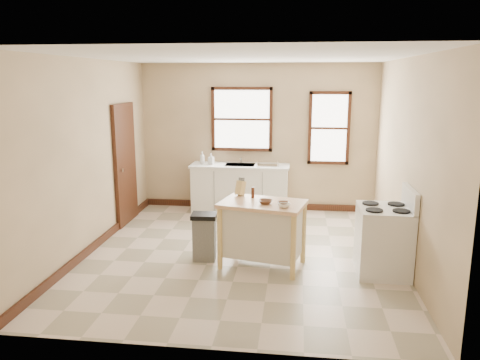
% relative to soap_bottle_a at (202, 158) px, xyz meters
% --- Properties ---
extents(floor, '(5.00, 5.00, 0.00)m').
position_rel_soap_bottle_a_xyz_m(floor, '(1.02, -2.17, -1.04)').
color(floor, beige).
rests_on(floor, ground).
extents(ceiling, '(5.00, 5.00, 0.00)m').
position_rel_soap_bottle_a_xyz_m(ceiling, '(1.02, -2.17, 1.76)').
color(ceiling, white).
rests_on(ceiling, ground).
extents(wall_back, '(4.50, 0.04, 2.80)m').
position_rel_soap_bottle_a_xyz_m(wall_back, '(1.02, 0.33, 0.36)').
color(wall_back, '#D3B58B').
rests_on(wall_back, ground).
extents(wall_left, '(0.04, 5.00, 2.80)m').
position_rel_soap_bottle_a_xyz_m(wall_left, '(-1.23, -2.17, 0.36)').
color(wall_left, '#D3B58B').
rests_on(wall_left, ground).
extents(wall_right, '(0.04, 5.00, 2.80)m').
position_rel_soap_bottle_a_xyz_m(wall_right, '(3.27, -2.17, 0.36)').
color(wall_right, '#D3B58B').
rests_on(wall_right, ground).
extents(window_main, '(1.17, 0.06, 1.22)m').
position_rel_soap_bottle_a_xyz_m(window_main, '(0.72, 0.31, 0.71)').
color(window_main, black).
rests_on(window_main, wall_back).
extents(window_side, '(0.77, 0.06, 1.37)m').
position_rel_soap_bottle_a_xyz_m(window_side, '(2.37, 0.31, 0.56)').
color(window_side, black).
rests_on(window_side, wall_back).
extents(door_left, '(0.06, 0.90, 2.10)m').
position_rel_soap_bottle_a_xyz_m(door_left, '(-1.19, -0.87, 0.01)').
color(door_left, black).
rests_on(door_left, ground).
extents(baseboard_back, '(4.50, 0.04, 0.12)m').
position_rel_soap_bottle_a_xyz_m(baseboard_back, '(1.02, 0.30, -0.98)').
color(baseboard_back, black).
rests_on(baseboard_back, ground).
extents(baseboard_left, '(0.04, 5.00, 0.12)m').
position_rel_soap_bottle_a_xyz_m(baseboard_left, '(-1.20, -2.17, -0.98)').
color(baseboard_left, black).
rests_on(baseboard_left, ground).
extents(sink_counter, '(1.86, 0.62, 0.92)m').
position_rel_soap_bottle_a_xyz_m(sink_counter, '(0.72, 0.03, -0.58)').
color(sink_counter, white).
rests_on(sink_counter, ground).
extents(faucet, '(0.03, 0.03, 0.22)m').
position_rel_soap_bottle_a_xyz_m(faucet, '(0.72, 0.21, -0.01)').
color(faucet, silver).
rests_on(faucet, sink_counter).
extents(soap_bottle_a, '(0.11, 0.11, 0.24)m').
position_rel_soap_bottle_a_xyz_m(soap_bottle_a, '(0.00, 0.00, 0.00)').
color(soap_bottle_a, '#B2B2B2').
rests_on(soap_bottle_a, sink_counter).
extents(soap_bottle_b, '(0.11, 0.11, 0.21)m').
position_rel_soap_bottle_a_xyz_m(soap_bottle_b, '(0.17, 0.01, -0.02)').
color(soap_bottle_b, '#B2B2B2').
rests_on(soap_bottle_b, sink_counter).
extents(dish_rack, '(0.44, 0.37, 0.10)m').
position_rel_soap_bottle_a_xyz_m(dish_rack, '(1.25, -0.04, -0.07)').
color(dish_rack, silver).
rests_on(dish_rack, sink_counter).
extents(kitchen_island, '(1.23, 0.93, 0.90)m').
position_rel_soap_bottle_a_xyz_m(kitchen_island, '(1.35, -2.58, -0.59)').
color(kitchen_island, '#F8C892').
rests_on(kitchen_island, ground).
extents(knife_block, '(0.14, 0.14, 0.20)m').
position_rel_soap_bottle_a_xyz_m(knife_block, '(1.01, -2.26, -0.04)').
color(knife_block, '#DAB072').
rests_on(knife_block, kitchen_island).
extents(pepper_grinder, '(0.06, 0.06, 0.15)m').
position_rel_soap_bottle_a_xyz_m(pepper_grinder, '(1.19, -2.37, -0.06)').
color(pepper_grinder, '#452112').
rests_on(pepper_grinder, kitchen_island).
extents(bowl_a, '(0.19, 0.19, 0.05)m').
position_rel_soap_bottle_a_xyz_m(bowl_a, '(1.39, -2.65, -0.11)').
color(bowl_a, brown).
rests_on(bowl_a, kitchen_island).
extents(bowl_b, '(0.17, 0.17, 0.04)m').
position_rel_soap_bottle_a_xyz_m(bowl_b, '(1.62, -2.68, -0.12)').
color(bowl_b, brown).
rests_on(bowl_b, kitchen_island).
extents(bowl_c, '(0.17, 0.17, 0.05)m').
position_rel_soap_bottle_a_xyz_m(bowl_c, '(1.64, -2.80, -0.11)').
color(bowl_c, white).
rests_on(bowl_c, kitchen_island).
extents(trash_bin, '(0.37, 0.32, 0.67)m').
position_rel_soap_bottle_a_xyz_m(trash_bin, '(0.52, -2.46, -0.70)').
color(trash_bin, '#595957').
rests_on(trash_bin, ground).
extents(gas_stove, '(0.72, 0.72, 1.16)m').
position_rel_soap_bottle_a_xyz_m(gas_stove, '(2.93, -2.62, -0.46)').
color(gas_stove, white).
rests_on(gas_stove, ground).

